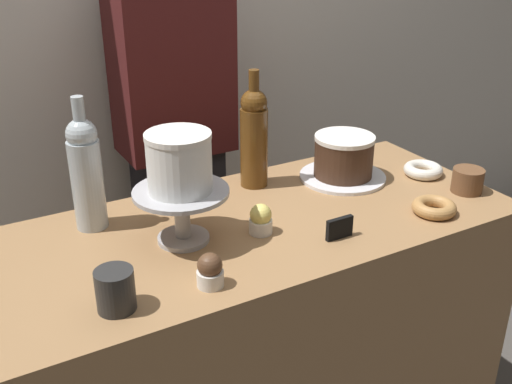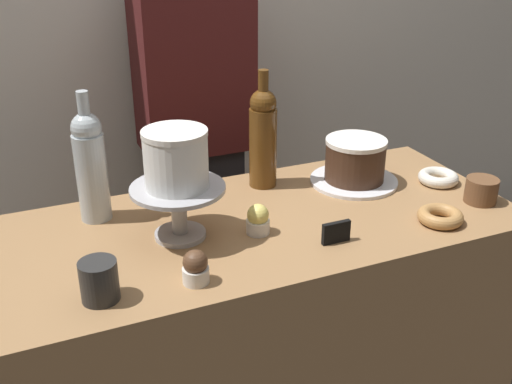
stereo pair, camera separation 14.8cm
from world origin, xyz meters
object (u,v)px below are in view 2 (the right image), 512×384
white_layer_cake (176,159)px  cupcake_lemon (258,220)px  cupcake_chocolate (196,268)px  coffee_cup_ceramic (99,281)px  cookie_stack (481,190)px  wine_bottle_amber (263,136)px  donut_sugar (438,178)px  chocolate_round_cake (355,159)px  cake_stand_pedestal (179,203)px  donut_maple (440,216)px  barista_figure (197,149)px  price_sign_chalkboard (336,232)px  wine_bottle_clear (91,165)px

white_layer_cake → cupcake_lemon: size_ratio=1.98×
cupcake_chocolate → coffee_cup_ceramic: coffee_cup_ceramic is taller
cookie_stack → wine_bottle_amber: bearing=145.8°
donut_sugar → coffee_cup_ceramic: bearing=-168.7°
chocolate_round_cake → cupcake_lemon: 0.40m
cake_stand_pedestal → donut_maple: size_ratio=1.96×
donut_maple → barista_figure: bearing=113.5°
wine_bottle_amber → cupcake_chocolate: bearing=-129.5°
donut_maple → cookie_stack: cookie_stack is taller
wine_bottle_amber → donut_maple: size_ratio=2.91×
cupcake_lemon → coffee_cup_ceramic: size_ratio=0.87×
cake_stand_pedestal → cupcake_lemon: 0.19m
cupcake_lemon → cookie_stack: size_ratio=0.88×
donut_sugar → donut_maple: size_ratio=1.00×
cake_stand_pedestal → price_sign_chalkboard: cake_stand_pedestal is taller
wine_bottle_amber → cupcake_chocolate: (-0.33, -0.40, -0.11)m
white_layer_cake → cupcake_chocolate: size_ratio=1.98×
white_layer_cake → coffee_cup_ceramic: (-0.22, -0.18, -0.15)m
cookie_stack → cupcake_chocolate: bearing=-175.1°
donut_sugar → donut_maple: 0.25m
wine_bottle_amber → wine_bottle_clear: bearing=-177.4°
cake_stand_pedestal → chocolate_round_cake: bearing=11.4°
wine_bottle_amber → price_sign_chalkboard: (0.02, -0.37, -0.12)m
white_layer_cake → barista_figure: 0.73m
chocolate_round_cake → cupcake_chocolate: chocolate_round_cake is taller
donut_sugar → price_sign_chalkboard: price_sign_chalkboard is taller
wine_bottle_clear → donut_sugar: bearing=-10.0°
cookie_stack → price_sign_chalkboard: bearing=-175.3°
wine_bottle_amber → cupcake_lemon: (-0.12, -0.25, -0.11)m
wine_bottle_amber → price_sign_chalkboard: wine_bottle_amber is taller
cupcake_chocolate → donut_maple: (0.64, 0.02, -0.02)m
donut_maple → cake_stand_pedestal: bearing=163.2°
wine_bottle_clear → cupcake_chocolate: 0.41m
barista_figure → coffee_cup_ceramic: bearing=-119.6°
wine_bottle_amber → barista_figure: size_ratio=0.20×
chocolate_round_cake → price_sign_chalkboard: 0.36m
wine_bottle_amber → cookie_stack: (0.48, -0.33, -0.11)m
price_sign_chalkboard → barista_figure: barista_figure is taller
white_layer_cake → barista_figure: barista_figure is taller
white_layer_cake → price_sign_chalkboard: size_ratio=2.11×
wine_bottle_clear → cupcake_chocolate: bearing=-70.0°
wine_bottle_clear → barista_figure: bearing=48.4°
cupcake_lemon → donut_maple: bearing=-16.4°
wine_bottle_clear → donut_sugar: 0.95m
cupcake_lemon → coffee_cup_ceramic: coffee_cup_ceramic is taller
white_layer_cake → donut_maple: 0.66m
wine_bottle_amber → cupcake_lemon: 0.30m
cake_stand_pedestal → donut_maple: bearing=-16.8°
wine_bottle_clear → cupcake_lemon: size_ratio=4.38×
cupcake_chocolate → donut_maple: 0.64m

